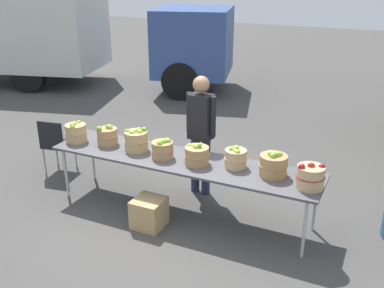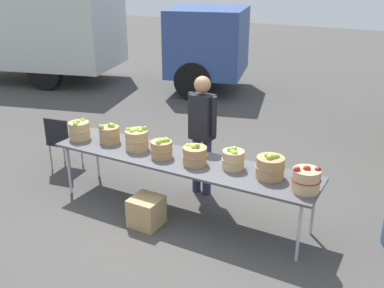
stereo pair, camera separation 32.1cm
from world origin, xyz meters
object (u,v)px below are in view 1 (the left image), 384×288
Objects in this scene: apple_basket_green_4 at (197,155)px; produce_crate at (149,213)px; apple_basket_green_3 at (163,149)px; apple_basket_green_6 at (273,164)px; apple_basket_green_0 at (76,132)px; apple_basket_green_2 at (136,140)px; apple_basket_green_1 at (107,136)px; vendor_adult at (201,127)px; box_truck at (59,28)px; market_table at (182,162)px; apple_basket_red_0 at (310,176)px; folding_chair at (56,142)px; apple_basket_green_5 at (236,158)px.

apple_basket_green_4 is 0.85× the size of produce_crate.
apple_basket_green_6 reaches higher than apple_basket_green_3.
apple_basket_green_2 is at bearing 4.99° from apple_basket_green_0.
produce_crate is (1.37, -0.41, -0.70)m from apple_basket_green_0.
vendor_adult reaches higher than apple_basket_green_1.
box_truck is at bearing -28.28° from vendor_adult.
apple_basket_green_1 is 1.37m from apple_basket_green_4.
apple_basket_green_6 reaches higher than produce_crate.
apple_basket_green_6 is 1.62m from produce_crate.
produce_crate is (-0.22, -0.47, -0.53)m from market_table.
apple_basket_green_1 is 1.01× the size of apple_basket_green_3.
apple_basket_red_0 is 0.37× the size of folding_chair.
box_truck reaches higher than vendor_adult.
box_truck reaches higher than folding_chair.
apple_basket_green_3 is at bearing 0.32° from apple_basket_green_0.
box_truck reaches higher than apple_basket_green_2.
vendor_adult is (1.13, 0.58, 0.12)m from apple_basket_green_1.
apple_basket_green_1 is at bearing 11.88° from apple_basket_green_0.
apple_basket_green_2 is 1.03× the size of apple_basket_green_4.
apple_basket_green_2 is at bearing 178.67° from market_table.
folding_chair is (-3.44, 0.21, -0.38)m from apple_basket_green_6.
apple_basket_green_5 is (1.35, 0.06, -0.02)m from apple_basket_green_2.
apple_basket_green_1 is 1.27m from vendor_adult.
apple_basket_red_0 is at bearing -2.37° from apple_basket_green_2.
apple_basket_green_5 is (2.27, 0.14, -0.01)m from apple_basket_green_0.
apple_basket_green_3 is 0.93× the size of apple_basket_green_4.
apple_basket_green_3 is at bearing 77.73° from vendor_adult.
market_table is 9.53× the size of produce_crate.
apple_basket_green_4 is 0.04× the size of box_truck.
apple_basket_green_4 is 0.19× the size of vendor_adult.
apple_basket_green_2 reaches higher than apple_basket_green_0.
apple_basket_green_2 is (0.92, 0.08, 0.01)m from apple_basket_green_0.
box_truck is at bearing 137.84° from produce_crate.
box_truck reaches higher than produce_crate.
folding_chair is 2.34× the size of produce_crate.
apple_basket_green_4 is at bearing -165.49° from apple_basket_green_5.
apple_basket_green_0 is 1.05× the size of apple_basket_green_3.
apple_basket_green_5 reaches higher than folding_chair.
produce_crate is (0.45, -0.49, -0.71)m from apple_basket_green_2.
apple_basket_green_2 is 7.12m from box_truck.
apple_basket_green_1 is 0.87× the size of apple_basket_green_6.
produce_crate is at bearing 85.74° from vendor_adult.
vendor_adult is (0.66, 0.59, 0.10)m from apple_basket_green_2.
apple_basket_green_2 reaches higher than apple_basket_green_1.
apple_basket_green_5 is at bearing 8.18° from apple_basket_green_3.
apple_basket_green_4 is (1.36, -0.07, 0.00)m from apple_basket_green_1.
apple_basket_green_1 is 0.90m from apple_basket_green_3.
apple_basket_green_3 is 7.50m from box_truck.
box_truck is (-4.83, 4.71, 0.62)m from apple_basket_green_1.
box_truck is (-5.97, 4.74, 0.77)m from market_table.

